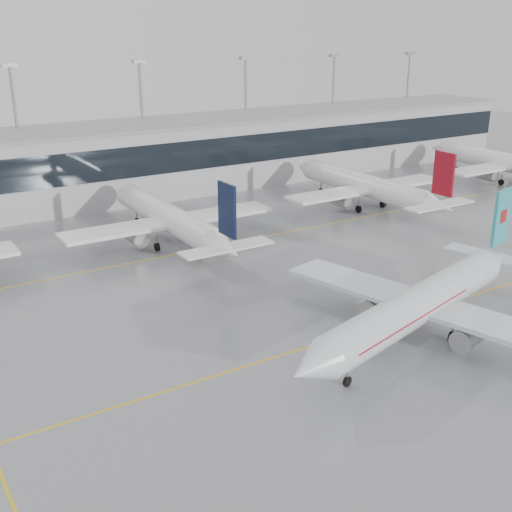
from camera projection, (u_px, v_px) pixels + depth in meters
ground at (324, 342)px, 60.68m from camera, size 320.00×320.00×0.00m
taxi_line_main at (324, 342)px, 60.68m from camera, size 120.00×0.25×0.01m
taxi_line_north at (183, 253)px, 84.55m from camera, size 120.00×0.25×0.01m
terminal at (98, 166)px, 107.97m from camera, size 180.00×15.00×12.00m
terminal_glass at (113, 165)px, 101.46m from camera, size 180.00×0.20×5.00m
terminal_roof at (95, 129)px, 105.88m from camera, size 182.00×16.00×0.40m
light_masts at (82, 117)px, 110.26m from camera, size 156.40×1.00×22.60m
air_canada_jet at (424, 302)px, 60.23m from camera, size 36.88×30.14×11.79m
parked_jet_c at (170, 219)px, 86.23m from camera, size 29.64×36.96×11.72m
parked_jet_d at (367, 186)px, 103.82m from camera, size 29.64×36.96×11.72m
parked_jet_e at (507, 163)px, 121.40m from camera, size 29.64×36.96×11.72m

